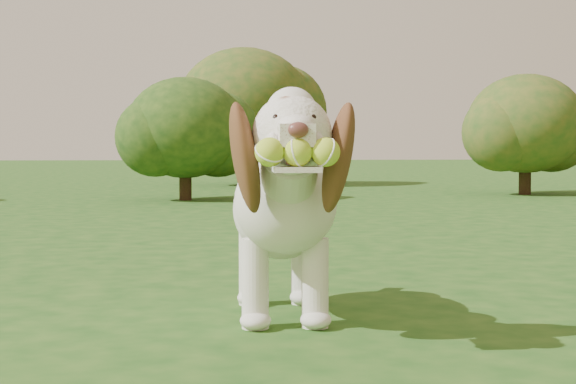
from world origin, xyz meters
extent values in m
plane|color=#184614|center=(0.00, 0.00, 0.00)|extent=(80.00, 80.00, 0.00)
ellipsoid|color=silver|center=(-0.53, 0.15, 0.44)|extent=(0.41, 0.77, 0.40)
ellipsoid|color=silver|center=(-0.54, -0.14, 0.48)|extent=(0.40, 0.40, 0.39)
ellipsoid|color=silver|center=(-0.52, 0.41, 0.42)|extent=(0.36, 0.36, 0.35)
cylinder|color=silver|center=(-0.54, -0.28, 0.58)|extent=(0.21, 0.31, 0.31)
sphere|color=silver|center=(-0.54, -0.43, 0.73)|extent=(0.28, 0.28, 0.27)
sphere|color=silver|center=(-0.54, -0.41, 0.81)|extent=(0.18, 0.18, 0.18)
cube|color=silver|center=(-0.55, -0.59, 0.73)|extent=(0.12, 0.16, 0.07)
ellipsoid|color=#592D28|center=(-0.55, -0.67, 0.74)|extent=(0.07, 0.04, 0.05)
cube|color=silver|center=(-0.55, -0.61, 0.62)|extent=(0.15, 0.18, 0.02)
ellipsoid|color=brown|center=(-0.70, -0.42, 0.65)|extent=(0.15, 0.26, 0.42)
ellipsoid|color=brown|center=(-0.38, -0.43, 0.65)|extent=(0.16, 0.26, 0.42)
cylinder|color=silver|center=(-0.52, 0.57, 0.47)|extent=(0.07, 0.19, 0.15)
cylinder|color=silver|center=(-0.65, -0.11, 0.17)|extent=(0.11, 0.11, 0.34)
cylinder|color=silver|center=(-0.42, -0.12, 0.17)|extent=(0.11, 0.11, 0.34)
cylinder|color=silver|center=(-0.64, 0.39, 0.17)|extent=(0.11, 0.11, 0.34)
cylinder|color=silver|center=(-0.41, 0.39, 0.17)|extent=(0.11, 0.11, 0.34)
sphere|color=#CCE941|center=(-0.64, -0.65, 0.67)|extent=(0.10, 0.10, 0.09)
sphere|color=#CCE941|center=(-0.55, -0.65, 0.67)|extent=(0.10, 0.10, 0.09)
sphere|color=#CCE941|center=(-0.46, -0.65, 0.67)|extent=(0.10, 0.10, 0.09)
cylinder|color=#382314|center=(-0.03, 12.16, 0.39)|extent=(0.24, 0.24, 0.78)
ellipsoid|color=#193C12|center=(-0.03, 12.16, 1.43)|extent=(2.34, 2.34, 1.99)
cylinder|color=#382314|center=(-1.01, 7.90, 0.25)|extent=(0.16, 0.16, 0.51)
ellipsoid|color=#193C12|center=(-1.01, 7.90, 0.93)|extent=(1.52, 1.52, 1.29)
cylinder|color=#382314|center=(3.78, 8.70, 0.28)|extent=(0.17, 0.17, 0.55)
ellipsoid|color=#193C12|center=(3.78, 8.70, 1.01)|extent=(1.66, 1.66, 1.41)
camera|label=1|loc=(-0.87, -3.43, 0.69)|focal=55.00mm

